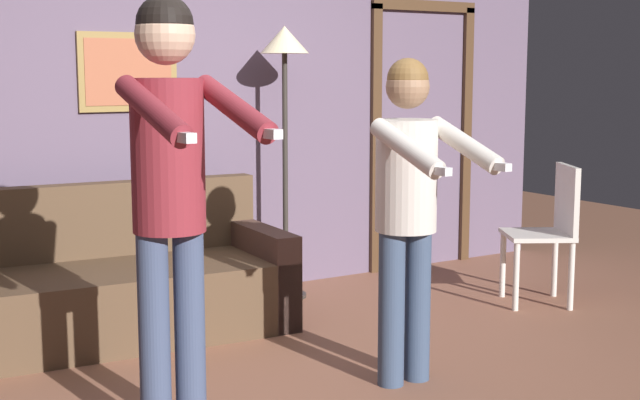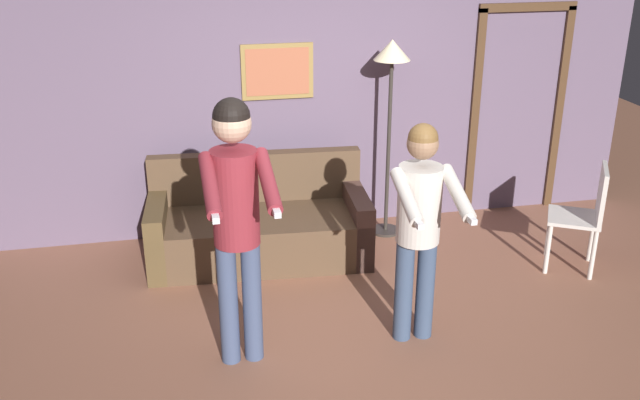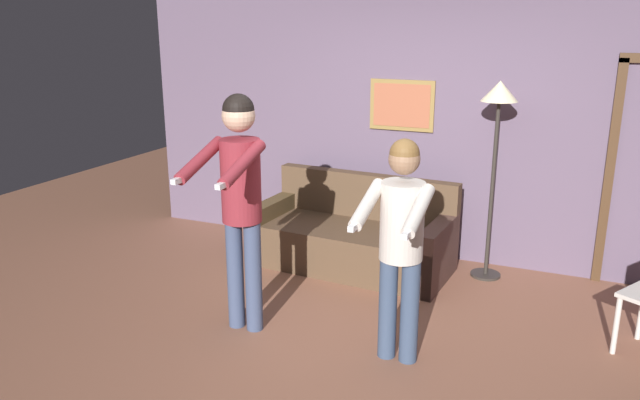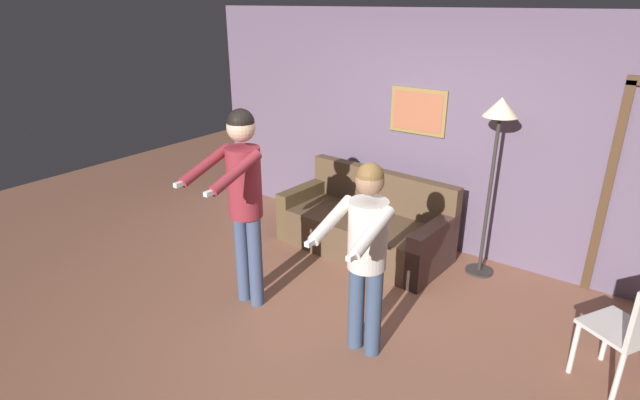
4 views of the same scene
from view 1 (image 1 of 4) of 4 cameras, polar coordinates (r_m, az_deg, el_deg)
name	(u,v)px [view 1 (image 1 of 4)]	position (r m, az deg, el deg)	size (l,w,h in m)	color
ground_plane	(340,389)	(4.45, 1.30, -12.01)	(12.00, 12.00, 0.00)	#935E46
back_wall_assembly	(175,108)	(6.02, -9.28, 5.85)	(6.40, 0.10, 2.60)	#645369
couch	(122,288)	(5.38, -12.55, -5.54)	(1.95, 0.97, 0.87)	brown
torchiere_lamp	(285,74)	(5.98, -2.28, 8.09)	(0.33, 0.33, 1.84)	#332D28
person_standing_left	(170,171)	(3.66, -9.56, 1.87)	(0.44, 0.76, 1.84)	#414F71
person_standing_right	(409,192)	(4.32, 5.69, 0.49)	(0.44, 0.68, 1.60)	#3B4D6A
dining_chair_distant	(550,225)	(6.09, 14.53, -1.59)	(0.57, 0.57, 0.93)	silver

